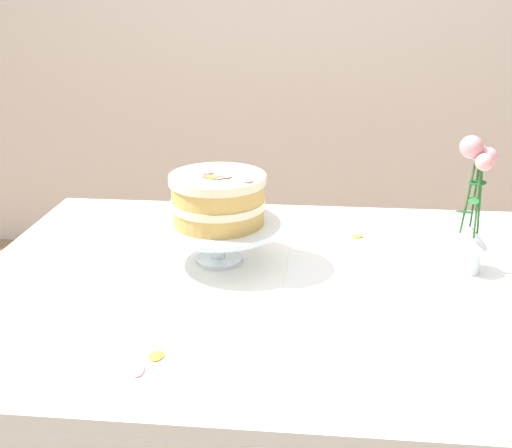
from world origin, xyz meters
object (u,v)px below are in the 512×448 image
at_px(dining_table, 281,320).
at_px(cake_stand, 219,230).
at_px(flower_vase, 472,215).
at_px(layer_cake, 218,199).

xyz_separation_m(dining_table, cake_stand, (-0.15, 0.10, 0.17)).
xyz_separation_m(cake_stand, flower_vase, (0.57, 0.01, 0.05)).
bearing_deg(layer_cake, flower_vase, 0.92).
bearing_deg(layer_cake, cake_stand, 122.90).
relative_size(layer_cake, flower_vase, 0.70).
height_order(cake_stand, layer_cake, layer_cake).
distance_m(layer_cake, flower_vase, 0.57).
distance_m(dining_table, flower_vase, 0.48).
bearing_deg(layer_cake, dining_table, -32.68).
relative_size(dining_table, cake_stand, 4.83).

